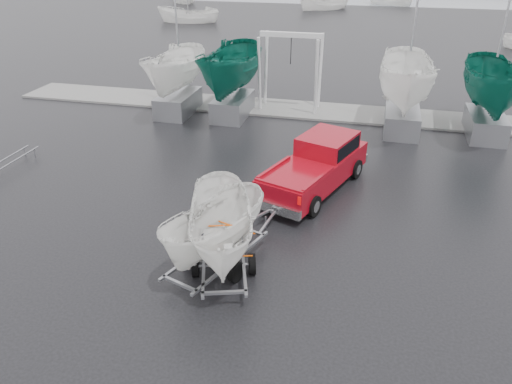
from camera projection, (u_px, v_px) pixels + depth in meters
name	position (u px, v px, depth m)	size (l,w,h in m)	color
ground_plane	(194.00, 228.00, 16.38)	(120.00, 120.00, 0.00)	black
dock	(275.00, 108.00, 27.57)	(30.00, 3.00, 0.12)	gray
pickup_truck	(318.00, 163.00, 18.66)	(3.67, 5.93, 1.87)	maroon
trailer_hitched	(214.00, 190.00, 13.27)	(2.31, 3.79, 4.63)	gray
trailer_parked	(221.00, 182.00, 13.06)	(2.23, 3.79, 5.17)	gray
boat_hoist	(291.00, 61.00, 26.21)	(3.30, 2.18, 4.12)	silver
keelboat_0	(174.00, 45.00, 25.25)	(2.28, 3.20, 10.45)	gray
keelboat_1	(231.00, 37.00, 24.58)	(2.57, 3.20, 7.92)	gray
keelboat_2	(412.00, 46.00, 22.57)	(2.58, 3.20, 10.75)	gray
keelboat_3	(501.00, 53.00, 22.11)	(2.46, 3.20, 10.63)	gray
moored_boat_0	(189.00, 22.00, 54.68)	(2.98, 2.92, 11.38)	white
moored_boat_1	(324.00, 10.00, 64.00)	(3.81, 3.80, 11.58)	white
moored_boat_4	(182.00, 2.00, 70.91)	(3.87, 3.88, 11.63)	white
moored_boat_5	(389.00, 4.00, 68.66)	(3.69, 3.66, 11.53)	white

